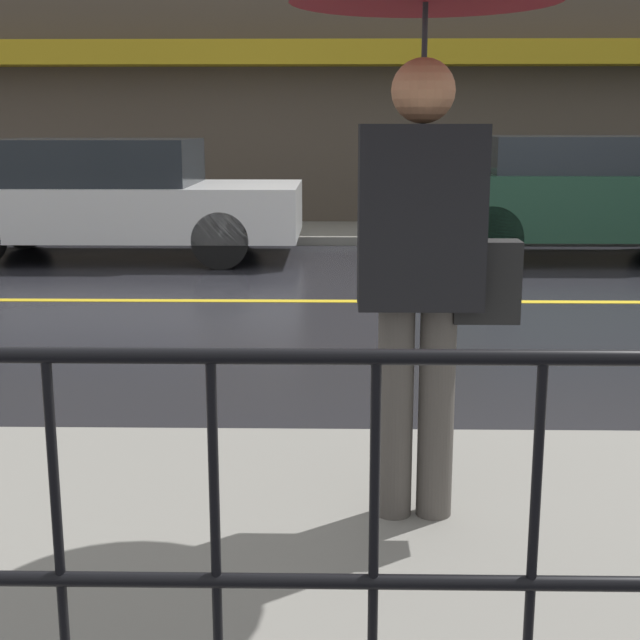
% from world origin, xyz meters
% --- Properties ---
extents(ground_plane, '(80.00, 80.00, 0.00)m').
position_xyz_m(ground_plane, '(0.00, 0.00, 0.00)').
color(ground_plane, black).
extents(sidewalk_far, '(28.00, 1.96, 0.11)m').
position_xyz_m(sidewalk_far, '(0.00, 4.79, 0.06)').
color(sidewalk_far, gray).
rests_on(sidewalk_far, ground_plane).
extents(lane_marking, '(25.20, 0.12, 0.01)m').
position_xyz_m(lane_marking, '(0.00, 0.00, 0.00)').
color(lane_marking, gold).
rests_on(lane_marking, ground_plane).
extents(building_storefront, '(28.00, 0.85, 4.98)m').
position_xyz_m(building_storefront, '(0.00, 5.89, 2.50)').
color(building_storefront, '#4C4238').
rests_on(building_storefront, ground_plane).
extents(pedestrian, '(0.94, 0.94, 2.09)m').
position_xyz_m(pedestrian, '(-1.60, -4.79, 1.70)').
color(pedestrian, '#4C4742').
rests_on(pedestrian, sidewalk_near).
extents(car_white, '(4.44, 1.86, 1.42)m').
position_xyz_m(car_white, '(-4.62, 2.69, 0.73)').
color(car_white, silver).
rests_on(car_white, ground_plane).
extents(car_dark_green, '(3.95, 1.85, 1.45)m').
position_xyz_m(car_dark_green, '(1.00, 2.69, 0.76)').
color(car_dark_green, '#193828').
rests_on(car_dark_green, ground_plane).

